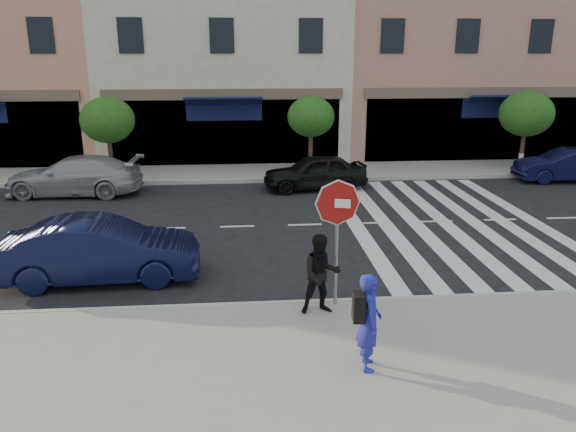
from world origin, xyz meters
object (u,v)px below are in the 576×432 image
object	(u,v)px
car_far_left	(74,176)
car_far_right	(566,165)
photographer	(369,322)
car_far_mid	(315,172)
car_near_mid	(101,250)
walker	(321,274)
stop_sign	(337,215)

from	to	relation	value
car_far_left	car_far_right	distance (m)	18.56
photographer	car_far_mid	distance (m)	12.33
car_near_mid	car_far_mid	size ratio (longest dim) A/B	1.14
walker	car_far_right	distance (m)	15.52
car_far_mid	car_far_right	bearing A→B (deg)	85.67
photographer	car_far_left	xyz separation A→B (m)	(-7.85, 12.24, -0.26)
car_near_mid	car_far_right	bearing A→B (deg)	-64.68
walker	car_near_mid	world-z (taller)	walker
walker	car_near_mid	bearing A→B (deg)	148.45
photographer	car_far_left	distance (m)	14.54
car_near_mid	car_far_right	size ratio (longest dim) A/B	1.13
stop_sign	walker	distance (m)	1.16
car_far_right	stop_sign	bearing A→B (deg)	-42.74
car_far_left	car_far_mid	bearing A→B (deg)	94.14
photographer	car_near_mid	xyz separation A→B (m)	(-5.09, 4.28, -0.23)
stop_sign	car_near_mid	xyz separation A→B (m)	(-4.96, 1.97, -1.28)
stop_sign	car_far_right	bearing A→B (deg)	58.65
car_near_mid	car_far_left	bearing A→B (deg)	16.22
car_near_mid	car_far_right	distance (m)	17.93
walker	car_near_mid	distance (m)	5.17
car_far_right	car_far_left	bearing A→B (deg)	-85.08
stop_sign	car_near_mid	distance (m)	5.49
photographer	car_near_mid	bearing A→B (deg)	54.49
walker	car_near_mid	xyz separation A→B (m)	(-4.62, 2.30, -0.22)
photographer	car_near_mid	world-z (taller)	photographer
photographer	walker	xyz separation A→B (m)	(-0.47, 1.98, -0.01)
stop_sign	photographer	xyz separation A→B (m)	(0.13, -2.31, -1.05)
car_far_mid	car_far_right	distance (m)	9.95
stop_sign	walker	xyz separation A→B (m)	(-0.34, -0.33, -1.06)
walker	car_far_left	size ratio (longest dim) A/B	0.33
photographer	walker	world-z (taller)	photographer
car_far_right	car_near_mid	bearing A→B (deg)	-58.46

